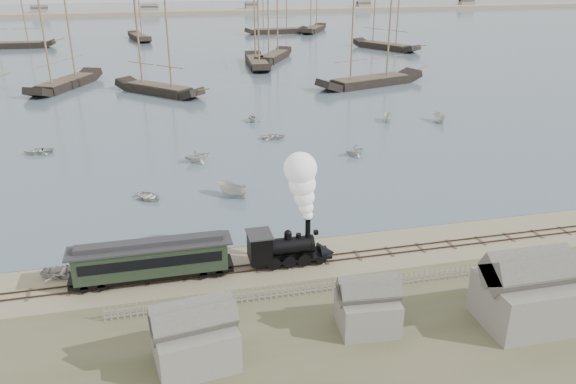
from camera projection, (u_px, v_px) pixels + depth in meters
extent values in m
plane|color=#9B916E|center=(297.00, 251.00, 49.95)|extent=(600.00, 600.00, 0.00)
cube|color=#4A5B6A|center=(181.00, 32.00, 202.76)|extent=(600.00, 336.00, 0.06)
cube|color=#3B2920|center=(304.00, 264.00, 47.66)|extent=(120.00, 0.08, 0.12)
cube|color=#3B2920|center=(301.00, 258.00, 48.56)|extent=(120.00, 0.08, 0.12)
cube|color=#413329|center=(303.00, 262.00, 48.14)|extent=(120.00, 1.80, 0.06)
cube|color=tan|center=(171.00, 14.00, 274.69)|extent=(500.00, 20.00, 1.80)
cube|color=black|center=(290.00, 256.00, 47.64)|extent=(6.87, 2.02, 0.25)
cylinder|color=black|center=(286.00, 246.00, 47.17)|extent=(4.24, 1.51, 1.51)
cube|color=black|center=(260.00, 247.00, 46.61)|extent=(1.82, 2.22, 2.32)
cube|color=#2A2A2C|center=(259.00, 234.00, 46.15)|extent=(2.02, 2.42, 0.12)
cylinder|color=black|center=(308.00, 229.00, 47.06)|extent=(0.44, 0.44, 1.62)
sphere|color=black|center=(288.00, 234.00, 46.76)|extent=(0.65, 0.65, 0.65)
cone|color=black|center=(327.00, 253.00, 48.37)|extent=(1.41, 2.02, 2.02)
cube|color=black|center=(316.00, 232.00, 47.35)|extent=(0.35, 0.35, 0.35)
cube|color=black|center=(153.00, 273.00, 45.21)|extent=(12.82, 2.11, 0.32)
cube|color=black|center=(152.00, 259.00, 44.72)|extent=(11.91, 2.29, 2.29)
cube|color=black|center=(152.00, 264.00, 43.58)|extent=(10.99, 0.06, 0.82)
cube|color=black|center=(151.00, 250.00, 45.67)|extent=(10.99, 0.06, 0.82)
cube|color=#2A2A2C|center=(150.00, 246.00, 44.26)|extent=(12.82, 2.47, 0.16)
cube|color=#2A2A2C|center=(150.00, 243.00, 44.16)|extent=(11.45, 1.10, 0.41)
imported|color=beige|center=(65.00, 271.00, 45.98)|extent=(3.34, 4.19, 0.78)
imported|color=beige|center=(149.00, 196.00, 60.57)|extent=(4.07, 4.01, 0.69)
imported|color=beige|center=(197.00, 155.00, 71.67)|extent=(3.79, 4.08, 1.76)
imported|color=beige|center=(232.00, 190.00, 61.21)|extent=(3.91, 3.88, 1.55)
imported|color=beige|center=(274.00, 136.00, 81.20)|extent=(2.91, 3.77, 0.72)
imported|color=beige|center=(355.00, 150.00, 74.09)|extent=(3.32, 3.61, 1.59)
imported|color=beige|center=(388.00, 118.00, 89.99)|extent=(3.45, 2.42, 1.25)
imported|color=beige|center=(38.00, 151.00, 74.95)|extent=(2.77, 3.85, 0.79)
imported|color=beige|center=(252.00, 117.00, 89.64)|extent=(3.01, 2.64, 1.53)
imported|color=beige|center=(439.00, 117.00, 89.70)|extent=(3.71, 1.50, 1.42)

